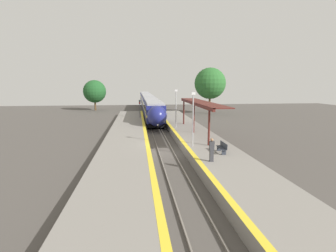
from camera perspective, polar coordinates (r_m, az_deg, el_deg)
ground_plane at (r=25.55m, az=-0.38°, el=-5.91°), size 120.00×120.00×0.00m
rail_left at (r=25.46m, az=-1.99°, el=-5.80°), size 0.08×90.00×0.15m
rail_right at (r=25.62m, az=1.23°, el=-5.70°), size 0.08×90.00×0.15m
train at (r=66.36m, az=-4.42°, el=5.29°), size 2.87×63.80×3.86m
platform_right at (r=26.16m, az=8.28°, el=-4.66°), size 4.68×64.00×0.88m
platform_left at (r=25.32m, az=-9.29°, el=-5.16°), size 4.65×64.00×0.88m
platform_bench at (r=22.65m, az=11.75°, el=-4.55°), size 0.44×1.74×0.89m
person_waiting at (r=19.88m, az=9.48°, el=-5.04°), size 0.36×0.24×1.79m
railway_signal at (r=45.72m, az=-6.16°, el=3.80°), size 0.28×0.28×3.91m
lamppost_near at (r=24.15m, az=5.45°, el=2.29°), size 0.36×0.20×5.03m
lamppost_mid at (r=34.47m, az=1.74°, el=4.37°), size 0.36×0.20×5.03m
station_canopy at (r=31.30m, az=6.71°, el=4.82°), size 2.02×16.39×3.68m
background_tree_left at (r=68.74m, az=-15.68°, el=7.25°), size 5.65×5.65×7.61m
background_tree_right at (r=59.89m, az=9.15°, el=9.15°), size 6.95×6.95×10.25m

